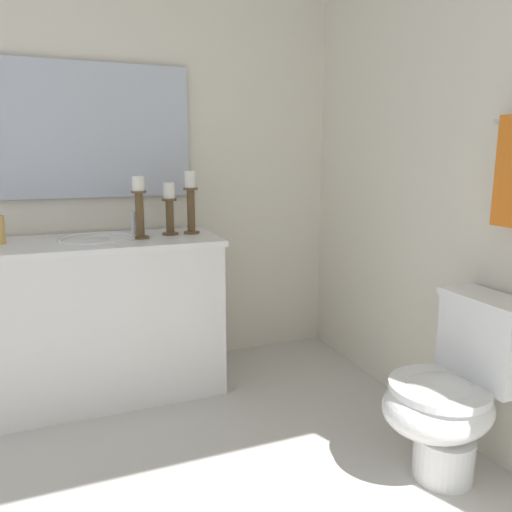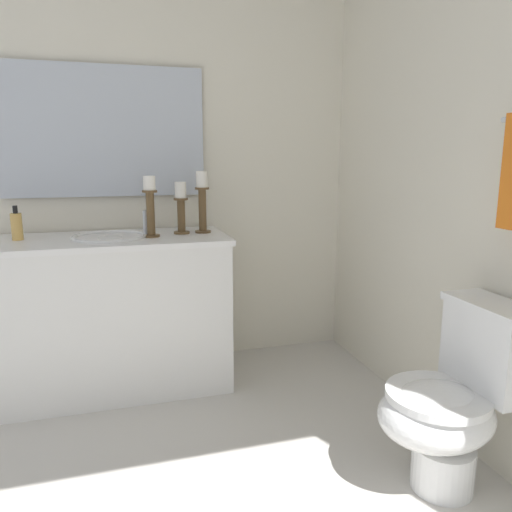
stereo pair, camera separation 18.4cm
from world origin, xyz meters
The scene contains 11 objects.
floor centered at (0.00, 0.00, -0.01)m, with size 2.68×2.82×0.02m, color beige.
wall_back centered at (0.00, 1.41, 1.23)m, with size 2.68×0.04×2.45m, color silver.
wall_left centered at (-1.34, 0.00, 1.23)m, with size 0.04×2.82×2.45m, color silver.
vanity_cabinet centered at (-1.01, -0.11, 0.43)m, with size 0.58×1.27×0.86m.
sink_basin centered at (-1.01, -0.10, 0.82)m, with size 0.40×0.40×0.24m.
mirror centered at (-1.29, -0.11, 1.43)m, with size 0.02×1.14×0.74m, color silver.
candle_holder_tall centered at (-1.04, 0.41, 1.05)m, with size 0.09×0.09×0.35m.
candle_holder_short centered at (-1.04, 0.29, 1.02)m, with size 0.09×0.09×0.29m.
candle_holder_mid centered at (-0.97, 0.11, 1.04)m, with size 0.09×0.09×0.33m.
soap_bottle centered at (-1.06, -0.57, 0.94)m, with size 0.06×0.06×0.18m.
toilet centered at (0.26, 1.13, 0.37)m, with size 0.39×0.54×0.75m.
Camera 2 is at (1.70, -0.09, 1.29)m, focal length 34.24 mm.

